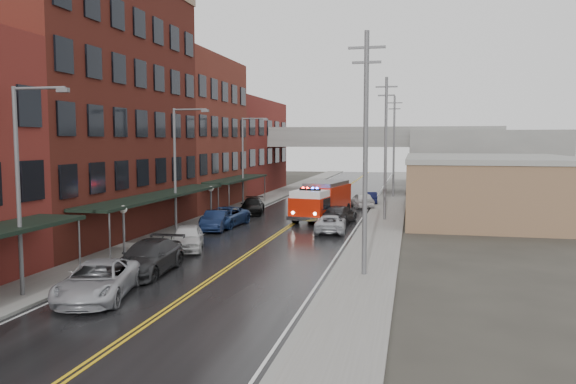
# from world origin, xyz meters

# --- Properties ---
(road) EXTENTS (11.00, 160.00, 0.02)m
(road) POSITION_xyz_m (0.00, 30.00, 0.01)
(road) COLOR black
(road) RESTS_ON ground
(sidewalk_left) EXTENTS (3.00, 160.00, 0.15)m
(sidewalk_left) POSITION_xyz_m (-7.30, 30.00, 0.07)
(sidewalk_left) COLOR slate
(sidewalk_left) RESTS_ON ground
(sidewalk_right) EXTENTS (3.00, 160.00, 0.15)m
(sidewalk_right) POSITION_xyz_m (7.30, 30.00, 0.07)
(sidewalk_right) COLOR slate
(sidewalk_right) RESTS_ON ground
(curb_left) EXTENTS (0.30, 160.00, 0.15)m
(curb_left) POSITION_xyz_m (-5.65, 30.00, 0.07)
(curb_left) COLOR gray
(curb_left) RESTS_ON ground
(curb_right) EXTENTS (0.30, 160.00, 0.15)m
(curb_right) POSITION_xyz_m (5.65, 30.00, 0.07)
(curb_right) COLOR gray
(curb_right) RESTS_ON ground
(brick_building_b) EXTENTS (9.00, 20.00, 18.00)m
(brick_building_b) POSITION_xyz_m (-13.30, 23.00, 9.00)
(brick_building_b) COLOR #4D1914
(brick_building_b) RESTS_ON ground
(brick_building_c) EXTENTS (9.00, 15.00, 15.00)m
(brick_building_c) POSITION_xyz_m (-13.30, 40.50, 7.50)
(brick_building_c) COLOR brown
(brick_building_c) RESTS_ON ground
(brick_building_far) EXTENTS (9.00, 20.00, 12.00)m
(brick_building_far) POSITION_xyz_m (-13.30, 58.00, 6.00)
(brick_building_far) COLOR maroon
(brick_building_far) RESTS_ON ground
(tan_building) EXTENTS (14.00, 22.00, 5.00)m
(tan_building) POSITION_xyz_m (16.00, 40.00, 2.50)
(tan_building) COLOR brown
(tan_building) RESTS_ON ground
(right_far_block) EXTENTS (18.00, 30.00, 8.00)m
(right_far_block) POSITION_xyz_m (18.00, 70.00, 4.00)
(right_far_block) COLOR slate
(right_far_block) RESTS_ON ground
(awning_1) EXTENTS (2.60, 18.00, 3.09)m
(awning_1) POSITION_xyz_m (-7.49, 23.00, 2.99)
(awning_1) COLOR black
(awning_1) RESTS_ON ground
(awning_2) EXTENTS (2.60, 13.00, 3.09)m
(awning_2) POSITION_xyz_m (-7.49, 40.50, 2.99)
(awning_2) COLOR black
(awning_2) RESTS_ON ground
(globe_lamp_1) EXTENTS (0.44, 0.44, 3.12)m
(globe_lamp_1) POSITION_xyz_m (-6.40, 16.00, 2.31)
(globe_lamp_1) COLOR #59595B
(globe_lamp_1) RESTS_ON ground
(globe_lamp_2) EXTENTS (0.44, 0.44, 3.12)m
(globe_lamp_2) POSITION_xyz_m (-6.40, 30.00, 2.31)
(globe_lamp_2) COLOR #59595B
(globe_lamp_2) RESTS_ON ground
(street_lamp_0) EXTENTS (2.64, 0.22, 9.00)m
(street_lamp_0) POSITION_xyz_m (-6.55, 8.00, 5.19)
(street_lamp_0) COLOR #59595B
(street_lamp_0) RESTS_ON ground
(street_lamp_1) EXTENTS (2.64, 0.22, 9.00)m
(street_lamp_1) POSITION_xyz_m (-6.55, 24.00, 5.19)
(street_lamp_1) COLOR #59595B
(street_lamp_1) RESTS_ON ground
(street_lamp_2) EXTENTS (2.64, 0.22, 9.00)m
(street_lamp_2) POSITION_xyz_m (-6.55, 40.00, 5.19)
(street_lamp_2) COLOR #59595B
(street_lamp_2) RESTS_ON ground
(utility_pole_0) EXTENTS (1.80, 0.24, 12.00)m
(utility_pole_0) POSITION_xyz_m (7.20, 15.00, 6.31)
(utility_pole_0) COLOR #59595B
(utility_pole_0) RESTS_ON ground
(utility_pole_1) EXTENTS (1.80, 0.24, 12.00)m
(utility_pole_1) POSITION_xyz_m (7.20, 35.00, 6.31)
(utility_pole_1) COLOR #59595B
(utility_pole_1) RESTS_ON ground
(utility_pole_2) EXTENTS (1.80, 0.24, 12.00)m
(utility_pole_2) POSITION_xyz_m (7.20, 55.00, 6.31)
(utility_pole_2) COLOR #59595B
(utility_pole_2) RESTS_ON ground
(overpass) EXTENTS (40.00, 10.00, 7.50)m
(overpass) POSITION_xyz_m (0.00, 62.00, 5.99)
(overpass) COLOR slate
(overpass) RESTS_ON ground
(fire_truck) EXTENTS (4.63, 9.03, 3.17)m
(fire_truck) POSITION_xyz_m (1.83, 34.93, 1.72)
(fire_truck) COLOR #AF1A08
(fire_truck) RESTS_ON ground
(parked_car_left_2) EXTENTS (3.95, 6.14, 1.58)m
(parked_car_left_2) POSITION_xyz_m (-3.60, 8.65, 0.79)
(parked_car_left_2) COLOR #A0A2A8
(parked_car_left_2) RESTS_ON ground
(parked_car_left_3) EXTENTS (2.61, 5.78, 1.64)m
(parked_car_left_3) POSITION_xyz_m (-3.60, 13.37, 0.82)
(parked_car_left_3) COLOR #232325
(parked_car_left_3) RESTS_ON ground
(parked_car_left_4) EXTENTS (3.26, 5.01, 1.59)m
(parked_car_left_4) POSITION_xyz_m (-4.07, 19.53, 0.79)
(parked_car_left_4) COLOR silver
(parked_car_left_4) RESTS_ON ground
(parked_car_left_5) EXTENTS (2.22, 4.71, 1.49)m
(parked_car_left_5) POSITION_xyz_m (-5.00, 27.20, 0.75)
(parked_car_left_5) COLOR #0E1833
(parked_car_left_5) RESTS_ON ground
(parked_car_left_6) EXTENTS (2.98, 5.67, 1.52)m
(parked_car_left_6) POSITION_xyz_m (-5.00, 29.23, 0.76)
(parked_car_left_6) COLOR navy
(parked_car_left_6) RESTS_ON ground
(parked_car_left_7) EXTENTS (2.95, 5.31, 1.46)m
(parked_car_left_7) POSITION_xyz_m (-5.00, 37.08, 0.73)
(parked_car_left_7) COLOR black
(parked_car_left_7) RESTS_ON ground
(parked_car_right_0) EXTENTS (2.63, 4.94, 1.32)m
(parked_car_right_0) POSITION_xyz_m (3.60, 28.20, 0.66)
(parked_car_right_0) COLOR #A9ABB2
(parked_car_right_0) RESTS_ON ground
(parked_car_right_1) EXTENTS (2.72, 5.21, 1.44)m
(parked_car_right_1) POSITION_xyz_m (3.60, 33.16, 0.72)
(parked_car_right_1) COLOR #2A2A2D
(parked_car_right_1) RESTS_ON ground
(parked_car_right_2) EXTENTS (3.12, 4.93, 1.56)m
(parked_car_right_2) POSITION_xyz_m (4.48, 44.27, 0.78)
(parked_car_right_2) COLOR silver
(parked_car_right_2) RESTS_ON ground
(parked_car_right_3) EXTENTS (1.88, 4.17, 1.33)m
(parked_car_right_3) POSITION_xyz_m (5.00, 47.80, 0.66)
(parked_car_right_3) COLOR black
(parked_car_right_3) RESTS_ON ground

